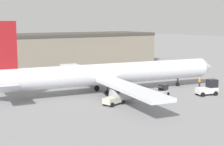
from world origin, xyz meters
The scene contains 7 objects.
ground_plane centered at (0.00, 0.00, 0.00)m, with size 400.00×400.00×0.00m, color gray.
terminal_building centered at (3.96, 36.79, 4.35)m, with size 61.29×15.60×8.69m.
airplane centered at (-1.10, 0.18, 3.17)m, with size 43.58×37.60×11.93m.
ground_crew_worker centered at (16.36, -4.55, 0.88)m, with size 0.36×0.36×1.66m.
baggage_tug centered at (-4.41, -7.36, 1.03)m, with size 3.58×2.41×2.29m.
belt_loader_truck centered at (4.66, -7.27, 0.93)m, with size 3.08×2.63×1.95m.
pushback_tug centered at (11.67, -10.61, 1.15)m, with size 3.76×2.49×2.56m.
Camera 1 is at (-31.72, -47.03, 11.85)m, focal length 55.00 mm.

